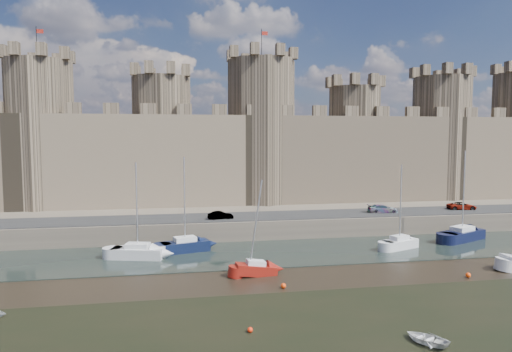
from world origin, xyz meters
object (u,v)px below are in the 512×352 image
Objects in this scene: car_2 at (383,209)px; sailboat_0 at (138,252)px; sailboat_2 at (399,243)px; car_3 at (462,206)px; sailboat_1 at (185,245)px; car_1 at (220,215)px; sailboat_4 at (256,268)px; sailboat_3 at (462,234)px.

car_2 is 0.40× the size of sailboat_0.
sailboat_2 reaches higher than car_2.
sailboat_1 is (-40.23, -8.03, -2.23)m from car_3.
car_3 is at bearing -4.68° from sailboat_1.
sailboat_0 is 5.49m from sailboat_1.
sailboat_4 is at bearing -179.45° from car_1.
sailboat_1 reaches higher than car_3.
sailboat_1 is at bearing 155.76° from sailboat_3.
car_2 is at bearing 33.57° from sailboat_4.
car_3 is at bearing 25.86° from sailboat_0.
car_3 is 0.44× the size of sailboat_4.
sailboat_3 is at bearing 12.96° from sailboat_4.
car_2 is at bearing 29.62° from sailboat_0.
sailboat_2 is (-2.81, -10.47, -2.31)m from car_2.
sailboat_1 is (5.10, 2.05, 0.04)m from sailboat_0.
car_1 is at bearing 90.21° from sailboat_4.
sailboat_0 is 0.91× the size of sailboat_3.
car_3 is (35.57, 1.72, 0.03)m from car_1.
sailboat_0 is at bearing 139.35° from sailboat_4.
sailboat_0 is 1.05× the size of sailboat_2.
car_1 is 0.30× the size of sailboat_1.
sailboat_4 is (-21.16, -17.53, -2.41)m from car_2.
car_2 is 1.02× the size of car_3.
car_2 is 28.72m from sailboat_1.
sailboat_0 is 14.05m from sailboat_4.
sailboat_4 is at bearing -73.11° from sailboat_1.
sailboat_4 is (6.47, -10.02, -0.15)m from sailboat_1.
sailboat_3 reaches higher than sailboat_2.
car_1 is 0.36× the size of sailboat_4.
car_3 is at bearing -92.97° from car_1.
sailboat_2 is at bearing 11.60° from sailboat_0.
sailboat_3 is at bearing -127.90° from car_2.
sailboat_4 is (-18.35, -7.07, -0.10)m from sailboat_2.
sailboat_1 is 24.99m from sailboat_2.
car_3 is 41.09m from sailboat_1.
car_1 is 16.59m from sailboat_4.
sailboat_3 is 29.92m from sailboat_4.
car_3 reaches higher than car_1.
car_2 is 0.38× the size of sailboat_1.
sailboat_3 is at bearing -5.79° from sailboat_2.
car_1 is 0.29× the size of sailboat_3.
car_1 is 22.28m from sailboat_2.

